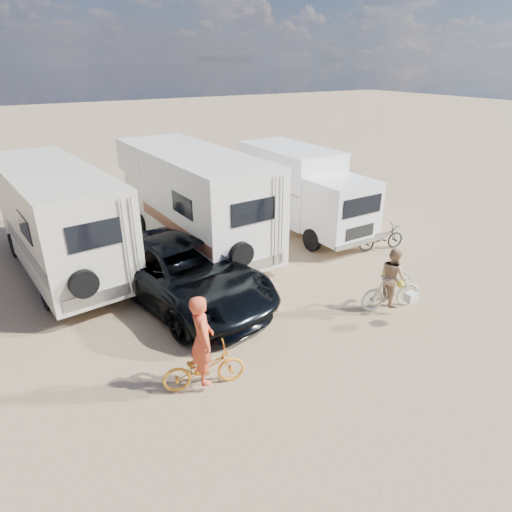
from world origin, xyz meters
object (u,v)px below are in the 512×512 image
bike_woman (391,291)px  crate (267,303)px  box_truck (303,191)px  rider_woman (392,282)px  rv_main (194,201)px  rv_left (58,222)px  rider_man (203,347)px  cooler (214,318)px  dark_suv (183,272)px  bike_parked (381,237)px  bike_man (204,368)px

bike_woman → crate: bike_woman is taller
box_truck → rider_woman: size_ratio=3.97×
rv_main → rv_left: rv_main is taller
rv_left → rider_woman: bearing=-50.8°
rv_left → rider_woman: size_ratio=4.60×
rider_man → cooler: bearing=-16.7°
dark_suv → crate: 2.48m
bike_parked → cooler: bike_parked is taller
dark_suv → bike_woman: dark_suv is taller
bike_woman → dark_suv: bearing=68.7°
rv_main → rv_left: 4.40m
box_truck → bike_woman: 6.47m
box_truck → bike_man: (-7.23, -6.44, -1.11)m
bike_parked → dark_suv: bearing=99.2°
rv_main → bike_woman: 7.32m
bike_woman → bike_parked: (2.76, 3.05, -0.06)m
bike_woman → rider_man: rider_man is taller
rider_woman → bike_woman: bearing=0.0°
box_truck → bike_parked: (1.17, -3.13, -1.09)m
cooler → box_truck: bearing=17.2°
dark_suv → crate: dark_suv is taller
crate → rider_woman: bearing=-29.8°
rv_main → crate: size_ratio=16.39×
rider_man → crate: 3.44m
rv_left → bike_woman: 10.10m
bike_woman → rider_man: 5.67m
box_truck → crate: 6.52m
cooler → rv_main: bearing=51.6°
bike_man → cooler: 2.24m
rv_left → bike_woman: (7.15, -7.05, -1.13)m
bike_woman → rider_man: size_ratio=0.90×
bike_man → bike_parked: 9.03m
bike_man → rider_woman: bearing=-73.4°
box_truck → crate: size_ratio=13.89×
rv_main → bike_man: rv_main is taller
bike_woman → crate: (-2.89, 1.65, -0.34)m
rv_left → box_truck: bearing=-11.8°
rider_woman → crate: bearing=74.9°
dark_suv → bike_parked: (7.36, -0.29, -0.37)m
bike_man → cooler: bike_man is taller
bike_woman → bike_parked: 4.12m
rv_main → bike_parked: rv_main is taller
rider_man → cooler: size_ratio=3.18×
rv_main → cooler: size_ratio=12.24×
bike_woman → bike_parked: bearing=-27.5°
rv_main → rv_left: bearing=172.2°
rv_left → bike_woman: size_ratio=4.20×
crate → dark_suv: bearing=135.3°
box_truck → dark_suv: (-6.19, -2.84, -0.72)m
bike_parked → cooler: (-7.27, -1.39, -0.22)m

